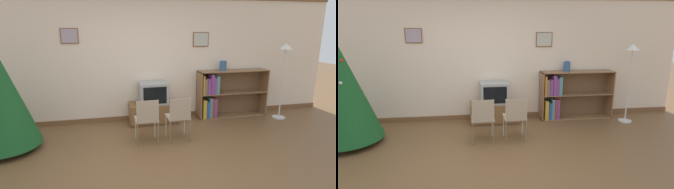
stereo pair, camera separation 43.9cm
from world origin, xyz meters
TOP-DOWN VIEW (x-y plane):
  - ground_plane at (0.00, 0.00)m, footprint 24.00×24.00m
  - wall_back at (0.00, 2.27)m, footprint 9.01×0.11m
  - tv_console at (0.22, 1.95)m, footprint 1.03×0.50m
  - television at (0.22, 1.95)m, footprint 0.58×0.49m
  - folding_chair_left at (-0.07, 0.90)m, footprint 0.40×0.40m
  - folding_chair_right at (0.50, 0.90)m, footprint 0.40×0.40m
  - bookshelf at (1.79, 2.04)m, footprint 1.63×0.36m
  - vase at (1.84, 2.08)m, footprint 0.15×0.15m
  - standing_lamp at (3.07, 1.63)m, footprint 0.28×0.28m

SIDE VIEW (x-z plane):
  - ground_plane at x=0.00m, z-range 0.00..0.00m
  - tv_console at x=0.22m, z-range 0.00..0.44m
  - folding_chair_left at x=-0.07m, z-range 0.06..0.88m
  - folding_chair_right at x=0.50m, z-range 0.06..0.88m
  - bookshelf at x=1.79m, z-range -0.01..1.06m
  - television at x=0.22m, z-range 0.44..0.89m
  - vase at x=1.84m, z-range 1.07..1.29m
  - standing_lamp at x=3.07m, z-range 0.45..2.13m
  - wall_back at x=0.00m, z-range 0.00..2.70m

